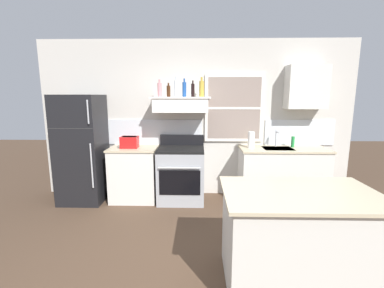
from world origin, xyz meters
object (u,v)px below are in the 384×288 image
object	(u,v)px
bottle_champagne_gold_foil	(202,89)
dish_soap_bottle	(293,142)
bottle_rose_pink	(160,90)
bottle_brown_stout	(169,91)
bottle_clear_tall	(176,88)
bottle_blue_liqueur	(184,89)
kitchen_island	(298,238)
bottle_balsamic_dark	(193,90)
stove_range	(181,174)
refrigerator	(82,149)
paper_towel_roll	(251,140)
toaster	(130,142)

from	to	relation	value
bottle_champagne_gold_foil	dish_soap_bottle	size ratio (longest dim) A/B	1.74
bottle_champagne_gold_foil	dish_soap_bottle	distance (m)	1.77
bottle_rose_pink	bottle_brown_stout	bearing A→B (deg)	2.61
bottle_clear_tall	bottle_blue_liqueur	distance (m)	0.13
bottle_brown_stout	bottle_rose_pink	bearing A→B (deg)	-177.39
bottle_rose_pink	bottle_clear_tall	size ratio (longest dim) A/B	0.86
kitchen_island	bottle_balsamic_dark	bearing A→B (deg)	116.67
stove_range	bottle_balsamic_dark	world-z (taller)	bottle_balsamic_dark
bottle_brown_stout	dish_soap_bottle	bearing A→B (deg)	1.56
refrigerator	bottle_champagne_gold_foil	xyz separation A→B (m)	(1.99, 0.13, 0.99)
bottle_rose_pink	bottle_brown_stout	distance (m)	0.15
paper_towel_roll	dish_soap_bottle	world-z (taller)	paper_towel_roll
bottle_brown_stout	bottle_clear_tall	size ratio (longest dim) A/B	0.69
bottle_blue_liqueur	bottle_champagne_gold_foil	distance (m)	0.29
bottle_rose_pink	dish_soap_bottle	xyz separation A→B (m)	(2.22, 0.06, -0.86)
bottle_clear_tall	bottle_balsamic_dark	distance (m)	0.27
kitchen_island	toaster	bearing A→B (deg)	136.05
paper_towel_roll	toaster	bearing A→B (deg)	-178.93
refrigerator	stove_range	distance (m)	1.70
bottle_brown_stout	toaster	bearing A→B (deg)	-172.92
paper_towel_roll	kitchen_island	bearing A→B (deg)	-88.42
toaster	dish_soap_bottle	bearing A→B (deg)	2.88
bottle_champagne_gold_foil	refrigerator	bearing A→B (deg)	-176.19
dish_soap_bottle	paper_towel_roll	bearing A→B (deg)	-172.08
refrigerator	dish_soap_bottle	bearing A→B (deg)	2.60
bottle_blue_liqueur	dish_soap_bottle	xyz separation A→B (m)	(1.82, 0.09, -0.87)
bottle_rose_pink	bottle_brown_stout	xyz separation A→B (m)	(0.14, 0.01, -0.02)
toaster	kitchen_island	bearing A→B (deg)	-43.95
bottle_clear_tall	bottle_blue_liqueur	world-z (taller)	bottle_clear_tall
bottle_champagne_gold_foil	kitchen_island	xyz separation A→B (m)	(0.88, -2.11, -1.42)
stove_range	bottle_balsamic_dark	bearing A→B (deg)	10.90
stove_range	refrigerator	bearing A→B (deg)	-179.20
bottle_clear_tall	paper_towel_roll	bearing A→B (deg)	-0.69
bottle_rose_pink	paper_towel_roll	world-z (taller)	bottle_rose_pink
refrigerator	kitchen_island	world-z (taller)	refrigerator
bottle_brown_stout	dish_soap_bottle	world-z (taller)	bottle_brown_stout
bottle_brown_stout	paper_towel_roll	distance (m)	1.58
refrigerator	kitchen_island	xyz separation A→B (m)	(2.87, -1.97, -0.43)
toaster	stove_range	distance (m)	1.01
toaster	bottle_clear_tall	size ratio (longest dim) A/B	0.93
toaster	bottle_clear_tall	xyz separation A→B (m)	(0.78, 0.05, 0.87)
toaster	paper_towel_roll	bearing A→B (deg)	1.07
paper_towel_roll	bottle_brown_stout	bearing A→B (deg)	178.17
kitchen_island	bottle_champagne_gold_foil	bearing A→B (deg)	112.66
bottle_blue_liqueur	kitchen_island	size ratio (longest dim) A/B	0.21
toaster	bottle_rose_pink	bearing A→B (deg)	8.32
bottle_clear_tall	bottle_blue_liqueur	size ratio (longest dim) A/B	1.11
toaster	dish_soap_bottle	distance (m)	2.74
bottle_rose_pink	dish_soap_bottle	bearing A→B (deg)	1.63
refrigerator	toaster	distance (m)	0.81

